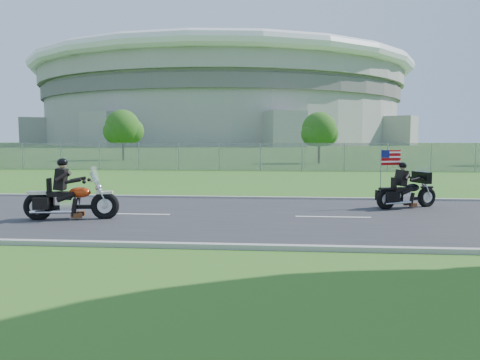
{
  "coord_description": "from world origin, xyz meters",
  "views": [
    {
      "loc": [
        2.43,
        -13.83,
        2.38
      ],
      "look_at": [
        1.24,
        0.0,
        1.12
      ],
      "focal_mm": 35.0,
      "sensor_mm": 36.0,
      "label": 1
    }
  ],
  "objects": [
    {
      "name": "ground",
      "position": [
        0.0,
        0.0,
        0.0
      ],
      "size": [
        420.0,
        420.0,
        0.0
      ],
      "primitive_type": "plane",
      "color": "#2A5B1C",
      "rests_on": "ground"
    },
    {
      "name": "tree_fence_mid",
      "position": [
        -13.95,
        34.04,
        3.3
      ],
      "size": [
        3.96,
        3.69,
        5.3
      ],
      "color": "#382316",
      "rests_on": "ground"
    },
    {
      "name": "motorcycle_lead",
      "position": [
        -3.57,
        -1.01,
        0.57
      ],
      "size": [
        2.68,
        0.96,
        1.81
      ],
      "rotation": [
        0.0,
        0.0,
        0.18
      ],
      "color": "black",
      "rests_on": "ground"
    },
    {
      "name": "fence",
      "position": [
        -5.0,
        20.0,
        1.0
      ],
      "size": [
        60.0,
        0.03,
        2.0
      ],
      "primitive_type": "cube",
      "color": "gray",
      "rests_on": "ground"
    },
    {
      "name": "tree_fence_near",
      "position": [
        6.04,
        30.04,
        2.97
      ],
      "size": [
        3.52,
        3.28,
        4.75
      ],
      "color": "#382316",
      "rests_on": "ground"
    },
    {
      "name": "curb_south",
      "position": [
        0.0,
        -4.05,
        0.05
      ],
      "size": [
        120.0,
        0.18,
        0.12
      ],
      "primitive_type": "cube",
      "color": "#9E9B93",
      "rests_on": "ground"
    },
    {
      "name": "motorcycle_follow",
      "position": [
        6.64,
        2.05,
        0.54
      ],
      "size": [
        2.21,
        1.24,
        1.95
      ],
      "rotation": [
        0.0,
        0.0,
        0.42
      ],
      "color": "black",
      "rests_on": "ground"
    },
    {
      "name": "curb_north",
      "position": [
        0.0,
        4.05,
        0.05
      ],
      "size": [
        120.0,
        0.18,
        0.12
      ],
      "primitive_type": "cube",
      "color": "#9E9B93",
      "rests_on": "ground"
    },
    {
      "name": "road",
      "position": [
        0.0,
        0.0,
        0.02
      ],
      "size": [
        120.0,
        8.0,
        0.04
      ],
      "primitive_type": "cube",
      "color": "#28282B",
      "rests_on": "ground"
    },
    {
      "name": "stadium",
      "position": [
        -20.0,
        170.0,
        15.58
      ],
      "size": [
        140.4,
        140.4,
        29.2
      ],
      "color": "#A3A099",
      "rests_on": "ground"
    }
  ]
}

